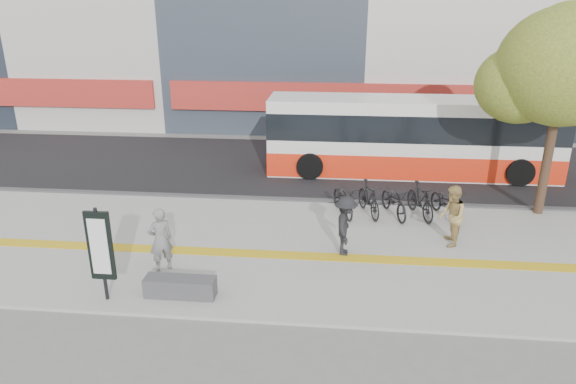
# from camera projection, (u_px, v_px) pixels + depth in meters

# --- Properties ---
(ground) EXTENTS (120.00, 120.00, 0.00)m
(ground) POSITION_uv_depth(u_px,v_px,m) (299.00, 278.00, 12.55)
(ground) COLOR slate
(ground) RESTS_ON ground
(sidewalk) EXTENTS (40.00, 7.00, 0.08)m
(sidewalk) POSITION_uv_depth(u_px,v_px,m) (304.00, 249.00, 13.94)
(sidewalk) COLOR gray
(sidewalk) RESTS_ON ground
(tactile_strip) EXTENTS (40.00, 0.45, 0.01)m
(tactile_strip) POSITION_uv_depth(u_px,v_px,m) (302.00, 256.00, 13.46)
(tactile_strip) COLOR gold
(tactile_strip) RESTS_ON sidewalk
(street) EXTENTS (40.00, 8.00, 0.06)m
(street) POSITION_uv_depth(u_px,v_px,m) (317.00, 167.00, 20.94)
(street) COLOR black
(street) RESTS_ON ground
(curb) EXTENTS (40.00, 0.25, 0.14)m
(curb) POSITION_uv_depth(u_px,v_px,m) (311.00, 201.00, 17.19)
(curb) COLOR #3C3C3E
(curb) RESTS_ON ground
(bench) EXTENTS (1.60, 0.45, 0.45)m
(bench) POSITION_uv_depth(u_px,v_px,m) (180.00, 287.00, 11.57)
(bench) COLOR #3C3C3E
(bench) RESTS_ON sidewalk
(signboard) EXTENTS (0.55, 0.10, 2.20)m
(signboard) POSITION_uv_depth(u_px,v_px,m) (100.00, 247.00, 11.06)
(signboard) COLOR black
(signboard) RESTS_ON sidewalk
(street_tree) EXTENTS (4.40, 3.80, 6.31)m
(street_tree) POSITION_uv_depth(u_px,v_px,m) (561.00, 69.00, 14.82)
(street_tree) COLOR #3B261B
(street_tree) RESTS_ON sidewalk
(bus) EXTENTS (10.88, 2.58, 2.90)m
(bus) POSITION_uv_depth(u_px,v_px,m) (411.00, 139.00, 19.66)
(bus) COLOR white
(bus) RESTS_ON street
(bicycle_row) EXTENTS (4.30, 1.94, 1.07)m
(bicycle_row) POSITION_uv_depth(u_px,v_px,m) (394.00, 201.00, 15.84)
(bicycle_row) COLOR black
(bicycle_row) RESTS_ON sidewalk
(seated_woman) EXTENTS (0.71, 0.67, 1.63)m
(seated_woman) POSITION_uv_depth(u_px,v_px,m) (160.00, 240.00, 12.51)
(seated_woman) COLOR black
(seated_woman) RESTS_ON sidewalk
(pedestrian_tan) EXTENTS (0.69, 0.86, 1.69)m
(pedestrian_tan) POSITION_uv_depth(u_px,v_px,m) (452.00, 216.00, 13.81)
(pedestrian_tan) COLOR tan
(pedestrian_tan) RESTS_ON sidewalk
(pedestrian_dark) EXTENTS (0.63, 1.06, 1.60)m
(pedestrian_dark) POSITION_uv_depth(u_px,v_px,m) (346.00, 226.00, 13.31)
(pedestrian_dark) COLOR black
(pedestrian_dark) RESTS_ON sidewalk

